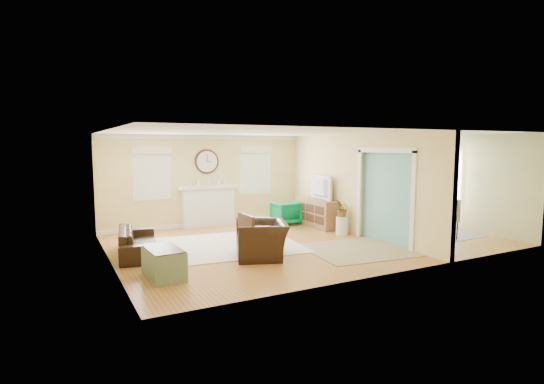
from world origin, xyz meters
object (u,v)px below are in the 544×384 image
object	(u,v)px
sofa	(138,241)
dining_table	(412,218)
green_chair	(286,213)
credenza	(318,213)
eames_chair	(262,239)

from	to	relation	value
sofa	dining_table	xyz separation A→B (m)	(7.05, -0.84, 0.06)
green_chair	credenza	size ratio (longest dim) A/B	0.47
eames_chair	dining_table	world-z (taller)	eames_chair
credenza	dining_table	xyz separation A→B (m)	(1.93, -1.68, -0.06)
sofa	credenza	size ratio (longest dim) A/B	1.24
dining_table	credenza	bearing A→B (deg)	57.09
credenza	green_chair	bearing A→B (deg)	128.82
eames_chair	green_chair	world-z (taller)	eames_chair
eames_chair	green_chair	distance (m)	3.78
green_chair	credenza	bearing A→B (deg)	128.71
sofa	dining_table	size ratio (longest dim) A/B	1.00
sofa	credenza	xyz separation A→B (m)	(5.12, 0.84, 0.12)
sofa	green_chair	size ratio (longest dim) A/B	2.66
eames_chair	green_chair	xyz separation A→B (m)	(2.28, 3.01, -0.04)
eames_chair	green_chair	bearing A→B (deg)	163.78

